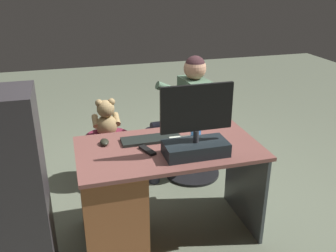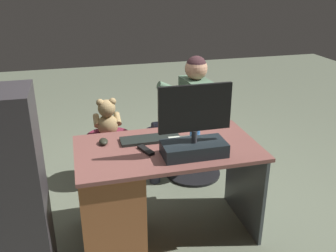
# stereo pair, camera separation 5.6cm
# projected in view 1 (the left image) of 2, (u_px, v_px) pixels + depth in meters

# --- Properties ---
(ground_plane) EXTENTS (10.00, 10.00, 0.00)m
(ground_plane) POSITION_uv_depth(u_px,v_px,m) (154.00, 199.00, 3.18)
(ground_plane) COLOR #666E5A
(desk) EXTENTS (1.24, 0.69, 0.71)m
(desk) POSITION_uv_depth(u_px,v_px,m) (125.00, 195.00, 2.56)
(desk) COLOR brown
(desk) RESTS_ON ground_plane
(monitor) EXTENTS (0.47, 0.20, 0.47)m
(monitor) POSITION_uv_depth(u_px,v_px,m) (196.00, 135.00, 2.35)
(monitor) COLOR black
(monitor) RESTS_ON desk
(keyboard) EXTENTS (0.42, 0.14, 0.02)m
(keyboard) POSITION_uv_depth(u_px,v_px,m) (151.00, 139.00, 2.60)
(keyboard) COLOR black
(keyboard) RESTS_ON desk
(computer_mouse) EXTENTS (0.06, 0.10, 0.04)m
(computer_mouse) POSITION_uv_depth(u_px,v_px,m) (104.00, 142.00, 2.54)
(computer_mouse) COLOR #27291E
(computer_mouse) RESTS_ON desk
(cup) EXTENTS (0.07, 0.07, 0.11)m
(cup) POSITION_uv_depth(u_px,v_px,m) (196.00, 132.00, 2.61)
(cup) COLOR #3372BF
(cup) RESTS_ON desk
(tv_remote) EXTENTS (0.09, 0.16, 0.02)m
(tv_remote) POSITION_uv_depth(u_px,v_px,m) (147.00, 150.00, 2.44)
(tv_remote) COLOR black
(tv_remote) RESTS_ON desk
(notebook_binder) EXTENTS (0.24, 0.31, 0.02)m
(notebook_binder) POSITION_uv_depth(u_px,v_px,m) (190.00, 146.00, 2.49)
(notebook_binder) COLOR beige
(notebook_binder) RESTS_ON desk
(office_chair_teddy) EXTENTS (0.49, 0.49, 0.46)m
(office_chair_teddy) POSITION_uv_depth(u_px,v_px,m) (109.00, 155.00, 3.36)
(office_chair_teddy) COLOR black
(office_chair_teddy) RESTS_ON ground_plane
(teddy_bear) EXTENTS (0.24, 0.24, 0.34)m
(teddy_bear) POSITION_uv_depth(u_px,v_px,m) (106.00, 119.00, 3.24)
(teddy_bear) COLOR tan
(teddy_bear) RESTS_ON office_chair_teddy
(visitor_chair) EXTENTS (0.52, 0.52, 0.46)m
(visitor_chair) POSITION_uv_depth(u_px,v_px,m) (193.00, 149.00, 3.49)
(visitor_chair) COLOR black
(visitor_chair) RESTS_ON ground_plane
(person) EXTENTS (0.55, 0.51, 1.15)m
(person) POSITION_uv_depth(u_px,v_px,m) (184.00, 108.00, 3.32)
(person) COLOR #517057
(person) RESTS_ON ground_plane
(equipment_rack) EXTENTS (0.44, 0.36, 1.24)m
(equipment_rack) POSITION_uv_depth(u_px,v_px,m) (7.00, 195.00, 2.13)
(equipment_rack) COLOR #302C30
(equipment_rack) RESTS_ON ground_plane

